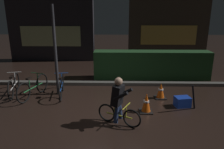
{
  "coord_description": "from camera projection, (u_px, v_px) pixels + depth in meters",
  "views": [
    {
      "loc": [
        0.35,
        -5.73,
        2.8
      ],
      "look_at": [
        0.2,
        0.6,
        0.9
      ],
      "focal_mm": 34.65,
      "sensor_mm": 36.0,
      "label": 1
    }
  ],
  "objects": [
    {
      "name": "blue_crate",
      "position": [
        182.0,
        102.0,
        6.49
      ],
      "size": [
        0.49,
        0.4,
        0.3
      ],
      "primitive_type": "cube",
      "rotation": [
        0.0,
        0.0,
        0.19
      ],
      "color": "#193DB7",
      "rests_on": "ground"
    },
    {
      "name": "parked_bike_leftmost",
      "position": [
        14.0,
        85.0,
        7.36
      ],
      "size": [
        0.48,
        1.56,
        0.73
      ],
      "rotation": [
        0.0,
        0.0,
        1.79
      ],
      "color": "black",
      "rests_on": "ground"
    },
    {
      "name": "storefront_left",
      "position": [
        51.0,
        20.0,
        11.95
      ],
      "size": [
        4.73,
        0.54,
        4.55
      ],
      "color": "#262328",
      "rests_on": "ground"
    },
    {
      "name": "parked_bike_left_mid",
      "position": [
        33.0,
        87.0,
        7.14
      ],
      "size": [
        0.53,
        1.62,
        0.76
      ],
      "rotation": [
        0.0,
        0.0,
        1.31
      ],
      "color": "black",
      "rests_on": "ground"
    },
    {
      "name": "cyclist",
      "position": [
        119.0,
        101.0,
        5.37
      ],
      "size": [
        1.09,
        0.66,
        1.25
      ],
      "rotation": [
        0.0,
        0.0,
        -0.45
      ],
      "color": "black",
      "rests_on": "ground"
    },
    {
      "name": "sidewalk_curb",
      "position": [
        108.0,
        83.0,
        8.39
      ],
      "size": [
        12.0,
        0.24,
        0.12
      ],
      "primitive_type": "cube",
      "color": "#56544F",
      "rests_on": "ground"
    },
    {
      "name": "ground_plane",
      "position": [
        105.0,
        110.0,
        6.3
      ],
      "size": [
        40.0,
        40.0,
        0.0
      ],
      "primitive_type": "plane",
      "color": "black"
    },
    {
      "name": "street_post",
      "position": [
        55.0,
        52.0,
        7.06
      ],
      "size": [
        0.1,
        0.1,
        2.98
      ],
      "primitive_type": "cylinder",
      "color": "#2D2D33",
      "rests_on": "ground"
    },
    {
      "name": "hedge_row",
      "position": [
        151.0,
        65.0,
        9.06
      ],
      "size": [
        4.8,
        0.7,
        1.17
      ],
      "primitive_type": "cube",
      "color": "#214723",
      "rests_on": "ground"
    },
    {
      "name": "parked_bike_center_left",
      "position": [
        61.0,
        86.0,
        7.27
      ],
      "size": [
        0.46,
        1.57,
        0.73
      ],
      "rotation": [
        0.0,
        0.0,
        1.73
      ],
      "color": "black",
      "rests_on": "ground"
    },
    {
      "name": "traffic_cone_far",
      "position": [
        161.0,
        91.0,
        7.08
      ],
      "size": [
        0.36,
        0.36,
        0.52
      ],
      "color": "black",
      "rests_on": "ground"
    },
    {
      "name": "traffic_cone_near",
      "position": [
        146.0,
        103.0,
        6.1
      ],
      "size": [
        0.36,
        0.36,
        0.57
      ],
      "color": "black",
      "rests_on": "ground"
    },
    {
      "name": "closed_umbrella",
      "position": [
        194.0,
        97.0,
        6.17
      ],
      "size": [
        0.28,
        0.29,
        0.81
      ],
      "primitive_type": "cylinder",
      "rotation": [
        0.0,
        0.37,
        3.97
      ],
      "color": "black",
      "rests_on": "ground"
    },
    {
      "name": "storefront_right",
      "position": [
        168.0,
        22.0,
        12.51
      ],
      "size": [
        4.56,
        0.54,
        4.26
      ],
      "color": "#42382D",
      "rests_on": "ground"
    }
  ]
}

